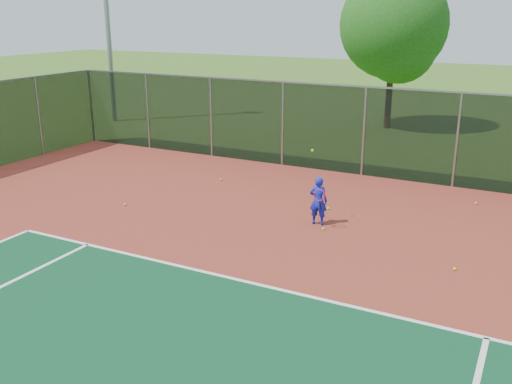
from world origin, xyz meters
The scene contains 10 objects.
court_apron centered at (0.00, 2.00, 0.01)m, with size 30.00×20.00×0.02m, color maroon.
fence_back centered at (0.00, 12.00, 1.56)m, with size 30.00×0.06×3.03m.
tennis_player centered at (-2.60, 6.84, 0.67)m, with size 0.59×0.59×1.98m.
practice_ball_0 centered at (-2.75, 8.06, 0.06)m, with size 0.07×0.07×0.07m, color #C8EB1B.
practice_ball_1 centered at (-8.09, 5.71, 0.06)m, with size 0.07×0.07×0.07m, color #C8EB1B.
practice_ball_2 centered at (-2.31, 6.50, 0.06)m, with size 0.07×0.07×0.07m, color #C8EB1B.
practice_ball_3 centered at (-6.93, 9.19, 0.06)m, with size 0.07×0.07×0.07m, color #C8EB1B.
practice_ball_5 centered at (0.91, 10.47, 0.06)m, with size 0.07×0.07×0.07m, color #C8EB1B.
practice_ball_6 centered at (1.07, 5.56, 0.06)m, with size 0.07×0.07×0.07m, color #C8EB1B.
tree_back_left centered at (-4.32, 20.62, 4.57)m, with size 4.96×4.96×7.28m.
Camera 1 is at (2.39, -6.41, 5.36)m, focal length 40.00 mm.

